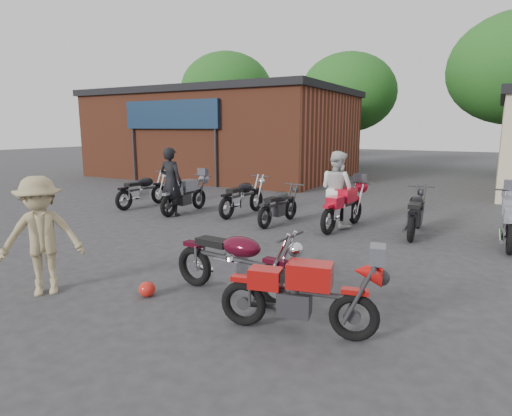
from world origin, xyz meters
The scene contains 17 objects.
ground centered at (0.00, 0.00, 0.00)m, with size 90.00×90.00×0.00m, color #2F2E31.
brick_building centered at (-9.00, 14.00, 2.00)m, with size 12.00×8.00×4.00m, color brown.
tree_0 centered at (-14.00, 22.00, 4.10)m, with size 6.56×6.56×8.20m, color #134A15, non-canonical shape.
tree_1 centered at (-5.00, 22.00, 3.70)m, with size 5.92×5.92×7.40m, color #134A15, non-canonical shape.
vintage_motorcycle centered at (0.25, 0.28, 0.59)m, with size 2.04×0.67×1.18m, color #450818, non-canonical shape.
sportbike centered at (1.53, -0.30, 0.54)m, with size 1.85×0.61×1.07m, color #B5110F, non-canonical shape.
helmet centered at (-0.88, -0.34, 0.11)m, with size 0.25×0.25×0.23m, color red.
person_dark centered at (-4.43, 4.42, 0.96)m, with size 0.70×0.46×1.91m, color black.
person_light centered at (0.03, 5.41, 0.94)m, with size 0.92×0.71×1.88m, color silver.
person_tan centered at (-2.28, -0.98, 0.88)m, with size 1.14×0.65×1.76m, color tan.
row_bike_0 centered at (-6.13, 5.07, 0.57)m, with size 1.98×0.65×1.15m, color black, non-canonical shape.
row_bike_1 centered at (-4.39, 4.96, 0.57)m, with size 1.95×0.64×1.13m, color gray, non-canonical shape.
row_bike_2 centered at (-2.74, 5.49, 0.58)m, with size 1.99×0.66×1.15m, color black, non-canonical shape.
row_bike_3 centered at (-1.34, 4.97, 0.52)m, with size 1.81×0.60×1.05m, color #232326, non-canonical shape.
row_bike_4 centered at (0.27, 5.24, 0.59)m, with size 2.03×0.67×1.18m, color red, non-canonical shape.
row_bike_5 centered at (1.92, 5.47, 0.58)m, with size 1.99×0.66×1.15m, color black, non-canonical shape.
row_bike_6 centered at (3.79, 5.48, 0.59)m, with size 2.05×0.68×1.19m, color gray, non-canonical shape.
Camera 1 is at (3.42, -4.73, 2.44)m, focal length 30.00 mm.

